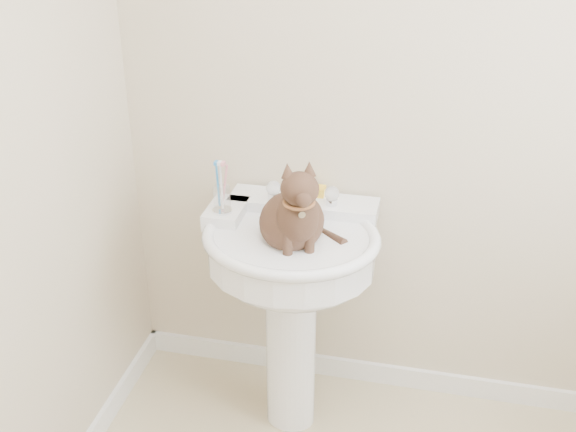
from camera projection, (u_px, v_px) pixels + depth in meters
The scene contains 7 objects.
wall_back at pixel (429, 94), 2.41m from camera, with size 2.20×0.00×2.50m, color #C4B197, non-canonical shape.
baseboard_back at pixel (403, 377), 2.97m from camera, with size 2.20×0.02×0.09m, color white.
pedestal_sink at pixel (291, 271), 2.51m from camera, with size 0.62×0.61×0.86m.
faucet at pixel (301, 194), 2.54m from camera, with size 0.28×0.12×0.14m.
soap_bar at pixel (313, 191), 2.62m from camera, with size 0.09×0.06×0.03m, color yellow.
toothbrush_cup at pixel (222, 199), 2.49m from camera, with size 0.07×0.07×0.19m.
cat at pixel (293, 217), 2.36m from camera, with size 0.24×0.30×0.44m.
Camera 1 is at (0.06, -1.27, 2.01)m, focal length 45.00 mm.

